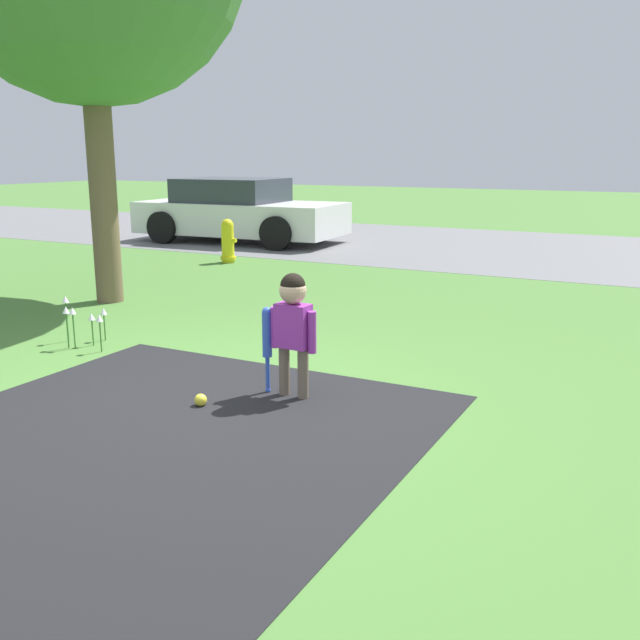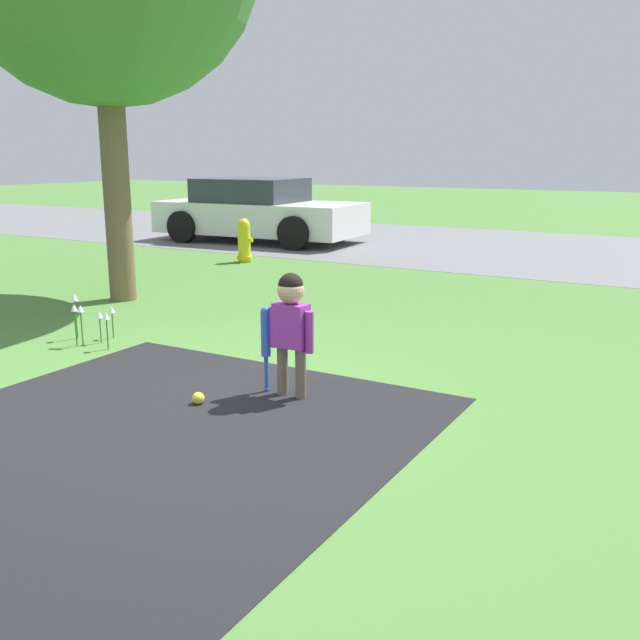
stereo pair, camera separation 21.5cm
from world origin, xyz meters
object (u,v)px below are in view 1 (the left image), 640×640
at_px(sports_ball, 201,400).
at_px(parked_car, 239,212).
at_px(child, 293,318).
at_px(baseball_bat, 267,338).
at_px(fire_hydrant, 228,241).

relative_size(sports_ball, parked_car, 0.02).
height_order(child, sports_ball, child).
distance_m(baseball_bat, parked_car, 8.96).
distance_m(child, baseball_bat, 0.26).
distance_m(sports_ball, fire_hydrant, 6.51).
bearing_deg(fire_hydrant, sports_ball, -56.99).
relative_size(child, baseball_bat, 1.40).
distance_m(child, parked_car, 9.07).
bearing_deg(parked_car, sports_ball, -61.05).
distance_m(fire_hydrant, parked_car, 2.70).
height_order(child, parked_car, parked_car).
bearing_deg(sports_ball, parked_car, 122.17).
relative_size(sports_ball, fire_hydrant, 0.13).
height_order(fire_hydrant, parked_car, parked_car).
bearing_deg(baseball_bat, sports_ball, -119.64).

